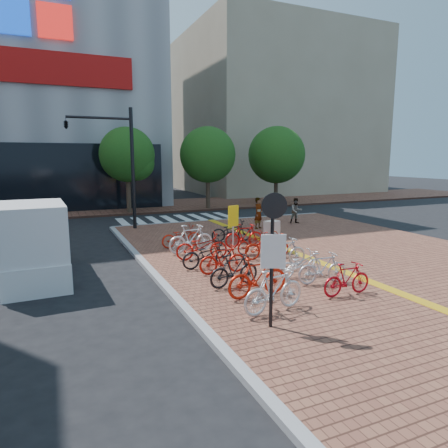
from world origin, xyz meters
name	(u,v)px	position (x,y,z in m)	size (l,w,h in m)	color
ground	(288,280)	(0.00, 0.00, 0.00)	(120.00, 120.00, 0.00)	black
kerb_west	(250,380)	(-4.00, -5.00, 0.08)	(0.25, 34.00, 0.15)	gray
kerb_north	(225,220)	(3.00, 12.00, 0.08)	(14.00, 0.25, 0.15)	gray
far_sidewalk	(146,207)	(0.00, 21.00, 0.07)	(70.00, 8.00, 0.15)	brown
building_beige	(272,115)	(18.00, 32.00, 9.00)	(20.00, 18.00, 18.00)	gray
crosswalk	(178,219)	(0.50, 14.00, 0.01)	(7.50, 4.00, 0.01)	silver
street_trees	(221,156)	(5.04, 17.45, 4.10)	(16.20, 4.60, 6.35)	#38281E
bike_0	(274,291)	(-2.07, -2.57, 0.71)	(0.53, 1.88, 1.13)	silver
bike_1	(258,277)	(-1.89, -1.39, 0.72)	(0.54, 1.90, 1.14)	red
bike_2	(234,270)	(-2.11, -0.31, 0.65)	(0.47, 1.68, 1.01)	black
bike_3	(223,259)	(-1.90, 1.05, 0.65)	(0.47, 1.65, 0.99)	#B6180D
bike_4	(207,254)	(-2.11, 1.94, 0.64)	(0.65, 1.87, 0.98)	black
bike_5	(202,246)	(-1.89, 3.09, 0.67)	(0.69, 1.98, 1.04)	#B5150C
bike_6	(191,239)	(-1.91, 4.29, 0.74)	(0.55, 1.95, 1.17)	silver
bike_7	(181,236)	(-1.96, 5.49, 0.62)	(0.63, 1.80, 0.95)	red
bike_8	(347,279)	(0.47, -2.32, 0.63)	(0.45, 1.60, 0.96)	#AE0C18
bike_9	(323,268)	(0.49, -1.18, 0.65)	(0.47, 1.66, 1.00)	#BABABF
bike_10	(301,264)	(0.28, -0.31, 0.59)	(0.58, 1.66, 0.87)	white
bike_11	(284,253)	(0.37, 0.86, 0.69)	(0.51, 1.81, 1.09)	#B2B1B6
bike_12	(267,246)	(0.48, 2.24, 0.65)	(0.66, 1.90, 1.00)	#A51D0B
bike_13	(254,243)	(0.43, 3.20, 0.59)	(0.58, 1.66, 0.87)	#A7150B
bike_14	(244,236)	(0.52, 4.29, 0.68)	(0.49, 1.75, 1.05)	#AC0F0C
bike_15	(232,231)	(0.52, 5.62, 0.65)	(0.67, 1.91, 1.00)	black
pedestrian_a	(259,213)	(3.31, 8.14, 1.01)	(0.62, 0.41, 1.71)	gray
pedestrian_b	(296,211)	(6.18, 8.80, 0.90)	(0.73, 0.57, 1.50)	#494B5D
utility_box	(272,236)	(1.28, 3.26, 0.78)	(0.58, 0.42, 1.27)	#B2B1B6
yellow_sign	(233,220)	(-0.32, 3.60, 1.50)	(0.52, 0.21, 1.95)	#B7B7BC
notice_sign	(273,244)	(-2.58, -3.34, 2.12)	(0.56, 0.22, 3.12)	black
traffic_light_pole	(103,146)	(-4.38, 11.00, 4.61)	(3.47, 1.34, 6.46)	black
box_truck	(34,243)	(-7.67, 3.44, 1.23)	(2.14, 4.60, 2.61)	silver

